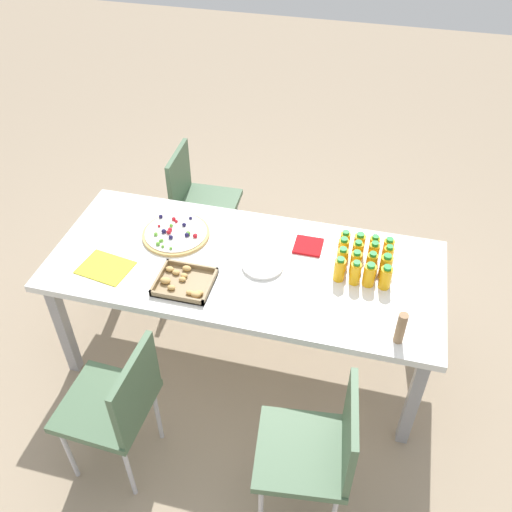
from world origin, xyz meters
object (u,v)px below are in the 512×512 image
juice_bottle_13 (369,275)px  fruit_pizza (176,234)px  chair_far_right (117,403)px  juice_bottle_4 (388,258)px  juice_bottle_1 (374,247)px  juice_bottle_0 (388,249)px  snack_tray (184,282)px  juice_bottle_6 (357,253)px  juice_bottle_7 (343,250)px  juice_bottle_5 (373,254)px  juice_bottle_12 (386,277)px  juice_bottle_15 (340,269)px  party_table (245,272)px  paper_folder (105,268)px  chair_far_left (319,448)px  juice_bottle_10 (356,263)px  juice_bottle_8 (386,267)px  plate_stack (263,266)px  juice_bottle_3 (345,242)px  napkin_stack (308,246)px  juice_bottle_14 (355,273)px  juice_bottle_2 (359,244)px  juice_bottle_9 (371,264)px  juice_bottle_11 (342,260)px  chair_near_right (197,197)px  cardboard_tube (401,328)px

juice_bottle_13 → fruit_pizza: 1.08m
chair_far_right → juice_bottle_4: juice_bottle_4 is taller
chair_far_right → juice_bottle_1: size_ratio=6.10×
juice_bottle_0 → snack_tray: size_ratio=0.47×
juice_bottle_6 → fruit_pizza: (0.99, 0.02, -0.05)m
juice_bottle_7 → snack_tray: (0.75, 0.38, -0.05)m
juice_bottle_0 → juice_bottle_4: 0.08m
juice_bottle_5 → juice_bottle_12: juice_bottle_5 is taller
snack_tray → juice_bottle_15: bearing=-162.8°
party_table → paper_folder: bearing=17.2°
chair_far_left → juice_bottle_10: (-0.02, -0.89, 0.30)m
juice_bottle_8 → juice_bottle_15: juice_bottle_8 is taller
chair_far_left → plate_stack: 0.96m
juice_bottle_3 → juice_bottle_6: size_ratio=0.96×
juice_bottle_1 → fruit_pizza: bearing=5.1°
juice_bottle_0 → juice_bottle_15: bearing=44.5°
juice_bottle_1 → juice_bottle_10: juice_bottle_10 is taller
juice_bottle_0 → juice_bottle_6: 0.17m
napkin_stack → juice_bottle_4: bearing=171.2°
juice_bottle_10 → napkin_stack: size_ratio=0.94×
juice_bottle_3 → snack_tray: size_ratio=0.49×
juice_bottle_15 → napkin_stack: size_ratio=0.94×
juice_bottle_8 → juice_bottle_14: (0.14, 0.08, -0.01)m
juice_bottle_3 → juice_bottle_12: size_ratio=1.01×
napkin_stack → juice_bottle_13: bearing=148.5°
juice_bottle_2 → juice_bottle_9: 0.17m
juice_bottle_14 → snack_tray: size_ratio=0.50×
juice_bottle_9 → juice_bottle_10: juice_bottle_9 is taller
party_table → plate_stack: plate_stack is taller
fruit_pizza → napkin_stack: fruit_pizza is taller
juice_bottle_3 → paper_folder: 1.26m
juice_bottle_11 → party_table: bearing=8.5°
juice_bottle_4 → chair_far_right: bearing=41.1°
snack_tray → chair_far_left: bearing=143.6°
chair_near_right → plate_stack: 1.07m
juice_bottle_3 → juice_bottle_9: bearing=136.4°
snack_tray → juice_bottle_0: bearing=-155.1°
juice_bottle_0 → plate_stack: juice_bottle_0 is taller
juice_bottle_3 → juice_bottle_9: 0.21m
juice_bottle_3 → juice_bottle_5: (-0.16, 0.06, 0.00)m
juice_bottle_0 → juice_bottle_10: juice_bottle_10 is taller
chair_far_left → juice_bottle_2: (-0.02, -1.04, 0.29)m
chair_far_right → chair_near_right: bearing=8.5°
juice_bottle_13 → cardboard_tube: size_ratio=0.79×
party_table → juice_bottle_5: (-0.65, -0.15, 0.13)m
fruit_pizza → juice_bottle_4: bearing=-179.1°
party_table → juice_bottle_8: size_ratio=13.71×
juice_bottle_12 → cardboard_tube: cardboard_tube is taller
juice_bottle_4 → chair_far_left: bearing=79.7°
juice_bottle_7 → chair_far_right: bearing=48.1°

